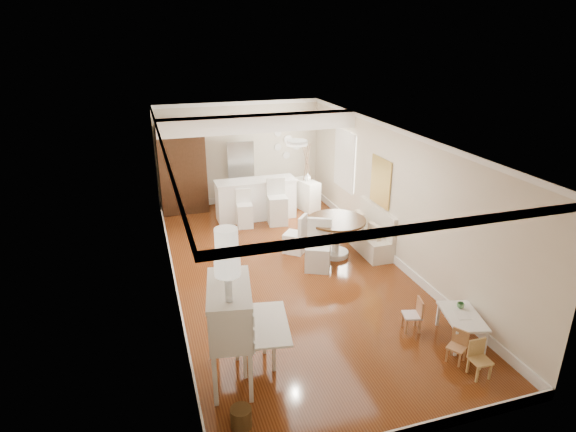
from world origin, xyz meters
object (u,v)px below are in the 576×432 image
breakfast_counter (256,199)px  bar_stool_left (245,209)px  secretary_bureau (231,333)px  sideboard (306,195)px  wicker_basket (241,417)px  slip_chair_near (318,246)px  kids_chair_c (480,360)px  dining_table (336,238)px  kids_chair_a (457,347)px  gustavian_armchair (254,337)px  bar_stool_right (277,202)px  fridge (253,173)px  pantry_cabinet (182,170)px  kids_chair_b (412,315)px  slip_chair_far (295,233)px  kids_table (461,327)px

breakfast_counter → bar_stool_left: (-0.41, -0.50, -0.04)m
secretary_bureau → breakfast_counter: bearing=82.8°
breakfast_counter → sideboard: size_ratio=2.44×
wicker_basket → slip_chair_near: (2.38, 3.65, 0.38)m
kids_chair_c → dining_table: size_ratio=0.44×
kids_chair_a → gustavian_armchair: bearing=-138.5°
wicker_basket → bar_stool_left: 6.47m
secretary_bureau → kids_chair_c: size_ratio=2.65×
gustavian_armchair → bar_stool_right: size_ratio=0.83×
dining_table → fridge: fridge is taller
kids_chair_a → bar_stool_left: (-1.82, 6.02, 0.22)m
dining_table → pantry_cabinet: (-2.79, 3.78, 0.73)m
kids_chair_b → slip_chair_near: (-0.68, 2.47, 0.23)m
slip_chair_far → bar_stool_left: 1.88m
fridge → pantry_cabinet: bearing=179.1°
gustavian_armchair → kids_table: bearing=-100.2°
slip_chair_far → fridge: 3.32m
gustavian_armchair → kids_chair_b: (2.63, 0.10, -0.19)m
secretary_bureau → bar_stool_left: bearing=85.4°
kids_chair_b → bar_stool_left: (-1.61, 5.12, 0.18)m
kids_chair_a → pantry_cabinet: bearing=169.4°
slip_chair_near → pantry_cabinet: (-2.22, 4.23, 0.64)m
wicker_basket → fridge: bearing=75.2°
bar_stool_right → sideboard: size_ratio=1.37×
wicker_basket → bar_stool_right: bar_stool_right is taller
kids_table → slip_chair_near: slip_chair_near is taller
dining_table → secretary_bureau: bearing=-132.1°
gustavian_armchair → breakfast_counter: bearing=-18.0°
kids_table → fridge: size_ratio=0.49×
kids_chair_c → bar_stool_right: size_ratio=0.48×
breakfast_counter → bar_stool_right: 0.70m
sideboard → fridge: bearing=133.4°
wicker_basket → kids_chair_a: bearing=4.9°
slip_chair_near → slip_chair_far: (-0.20, 0.91, -0.08)m
kids_chair_b → slip_chair_near: slip_chair_near is taller
fridge → bar_stool_left: bearing=-111.5°
breakfast_counter → slip_chair_near: bearing=-80.7°
bar_stool_right → gustavian_armchair: bearing=-104.3°
kids_table → sideboard: (-0.33, 6.35, 0.18)m
kids_chair_b → slip_chair_near: size_ratio=0.56×
gustavian_armchair → breakfast_counter: size_ratio=0.47×
fridge → kids_chair_b: bearing=-81.5°
wicker_basket → fridge: (2.07, 7.85, 0.77)m
secretary_bureau → sideboard: bearing=71.8°
breakfast_counter → kids_table: bearing=-73.5°
secretary_bureau → gustavian_armchair: size_ratio=1.53×
secretary_bureau → kids_chair_a: bearing=-1.5°
gustavian_armchair → breakfast_counter: breakfast_counter is taller
breakfast_counter → sideboard: breakfast_counter is taller
secretary_bureau → kids_chair_b: 3.03m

